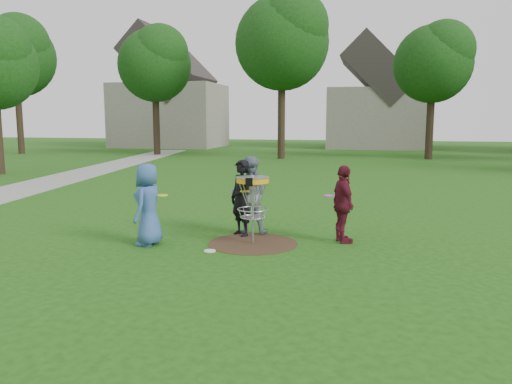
% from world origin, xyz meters
% --- Properties ---
extents(ground, '(100.00, 100.00, 0.00)m').
position_xyz_m(ground, '(0.00, 0.00, 0.00)').
color(ground, '#19470F').
rests_on(ground, ground).
extents(dirt_patch, '(1.80, 1.80, 0.01)m').
position_xyz_m(dirt_patch, '(0.00, 0.00, 0.00)').
color(dirt_patch, '#47331E').
rests_on(dirt_patch, ground).
extents(concrete_path, '(7.75, 39.92, 0.02)m').
position_xyz_m(concrete_path, '(-10.00, 8.00, 0.01)').
color(concrete_path, '#9E9E99').
rests_on(concrete_path, ground).
extents(player_blue, '(0.54, 0.81, 1.61)m').
position_xyz_m(player_blue, '(-1.99, -0.52, 0.81)').
color(player_blue, '#345791').
rests_on(player_blue, ground).
extents(player_black, '(0.70, 0.67, 1.62)m').
position_xyz_m(player_black, '(-0.39, 0.64, 0.81)').
color(player_black, black).
rests_on(player_black, ground).
extents(player_grey, '(0.90, 0.75, 1.68)m').
position_xyz_m(player_grey, '(-0.28, 0.89, 0.84)').
color(player_grey, slate).
rests_on(player_grey, ground).
extents(player_maroon, '(0.71, 0.99, 1.56)m').
position_xyz_m(player_maroon, '(1.75, 0.48, 0.78)').
color(player_maroon, '#5A1422').
rests_on(player_maroon, ground).
extents(disc_on_grass, '(0.22, 0.22, 0.02)m').
position_xyz_m(disc_on_grass, '(-0.66, -0.76, 0.01)').
color(disc_on_grass, white).
rests_on(disc_on_grass, ground).
extents(disc_golf_basket, '(0.66, 0.67, 1.38)m').
position_xyz_m(disc_golf_basket, '(0.00, -0.00, 1.02)').
color(disc_golf_basket, '#9EA0A5').
rests_on(disc_golf_basket, ground).
extents(held_discs, '(3.41, 1.30, 0.09)m').
position_xyz_m(held_discs, '(-0.17, 0.25, 0.99)').
color(held_discs, yellow).
rests_on(held_discs, ground).
extents(tree_row, '(51.20, 17.42, 9.90)m').
position_xyz_m(tree_row, '(0.44, 20.67, 6.21)').
color(tree_row, '#38281C').
rests_on(tree_row, ground).
extents(house_row, '(44.50, 10.65, 11.62)m').
position_xyz_m(house_row, '(4.78, 33.07, 4.14)').
color(house_row, gray).
rests_on(house_row, ground).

